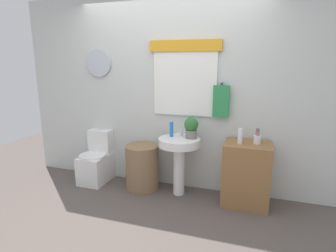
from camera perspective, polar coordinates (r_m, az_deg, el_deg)
The scene contains 11 objects.
ground_plane at distance 3.17m, azimuth -6.27°, elevation -19.68°, with size 8.00×8.00×0.00m, color #564C47.
back_wall at distance 3.77m, azimuth 0.55°, elevation 6.84°, with size 4.40×0.18×2.60m.
toilet at distance 4.21m, azimuth -14.50°, elevation -7.18°, with size 0.38×0.51×0.76m.
laundry_hamper at distance 3.84m, azimuth -5.36°, elevation -8.47°, with size 0.45×0.45×0.62m, color #846647.
pedestal_sink at distance 3.58m, azimuth 2.31°, elevation -5.34°, with size 0.54×0.54×0.77m.
faucet at distance 3.63m, azimuth 2.87°, elevation -1.31°, with size 0.03×0.03×0.10m, color silver.
wooden_cabinet at distance 3.53m, azimuth 15.88°, elevation -9.54°, with size 0.55×0.44×0.78m, color olive.
soap_bottle at distance 3.58m, azimuth 0.73°, elevation -0.71°, with size 0.05×0.05×0.19m, color #2D6BB7.
potted_plant at distance 3.51m, azimuth 4.82°, elevation -0.22°, with size 0.18×0.18×0.27m.
lotion_bottle at distance 3.34m, azimuth 14.70°, elevation -2.03°, with size 0.05×0.05×0.18m, color white.
toothbrush_cup at distance 3.40m, azimuth 17.97°, elevation -2.62°, with size 0.08×0.08×0.19m.
Camera 1 is at (1.14, -2.42, 1.71)m, focal length 29.46 mm.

